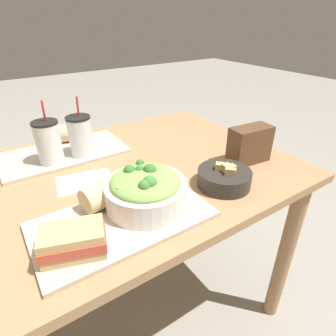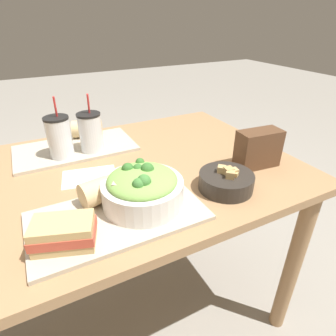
# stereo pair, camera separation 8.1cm
# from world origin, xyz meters

# --- Properties ---
(ground_plane) EXTENTS (12.00, 12.00, 0.00)m
(ground_plane) POSITION_xyz_m (0.00, 0.00, 0.00)
(ground_plane) COLOR gray
(dining_table) EXTENTS (1.41, 0.83, 0.75)m
(dining_table) POSITION_xyz_m (0.00, 0.00, 0.65)
(dining_table) COLOR #A37A51
(dining_table) RESTS_ON ground_plane
(tray_near) EXTENTS (0.45, 0.25, 0.01)m
(tray_near) POSITION_xyz_m (0.01, -0.24, 0.75)
(tray_near) COLOR #BCB29E
(tray_near) RESTS_ON dining_table
(tray_far) EXTENTS (0.45, 0.25, 0.01)m
(tray_far) POSITION_xyz_m (-0.01, 0.24, 0.75)
(tray_far) COLOR #BCB29E
(tray_far) RESTS_ON dining_table
(salad_bowl) EXTENTS (0.22, 0.22, 0.11)m
(salad_bowl) POSITION_xyz_m (0.08, -0.23, 0.81)
(salad_bowl) COLOR white
(salad_bowl) RESTS_ON tray_near
(soup_bowl) EXTENTS (0.16, 0.16, 0.07)m
(soup_bowl) POSITION_xyz_m (0.34, -0.26, 0.78)
(soup_bowl) COLOR #2D2823
(soup_bowl) RESTS_ON dining_table
(sandwich_near) EXTENTS (0.16, 0.12, 0.06)m
(sandwich_near) POSITION_xyz_m (-0.13, -0.29, 0.79)
(sandwich_near) COLOR tan
(sandwich_near) RESTS_ON tray_near
(baguette_near) EXTENTS (0.16, 0.10, 0.07)m
(baguette_near) POSITION_xyz_m (0.01, -0.16, 0.80)
(baguette_near) COLOR #DBBC84
(baguette_near) RESTS_ON tray_near
(baguette_far) EXTENTS (0.13, 0.11, 0.07)m
(baguette_far) POSITION_xyz_m (0.06, 0.32, 0.80)
(baguette_far) COLOR #DBBC84
(baguette_far) RESTS_ON tray_far
(drink_cup_dark) EXTENTS (0.09, 0.09, 0.22)m
(drink_cup_dark) POSITION_xyz_m (-0.06, 0.18, 0.83)
(drink_cup_dark) COLOR silver
(drink_cup_dark) RESTS_ON tray_far
(drink_cup_red) EXTENTS (0.09, 0.09, 0.22)m
(drink_cup_red) POSITION_xyz_m (0.05, 0.18, 0.83)
(drink_cup_red) COLOR silver
(drink_cup_red) RESTS_ON tray_far
(chip_bag) EXTENTS (0.16, 0.09, 0.13)m
(chip_bag) POSITION_xyz_m (0.53, -0.19, 0.81)
(chip_bag) COLOR brown
(chip_bag) RESTS_ON dining_table
(napkin_folded) EXTENTS (0.19, 0.15, 0.00)m
(napkin_folded) POSITION_xyz_m (-0.01, -0.00, 0.75)
(napkin_folded) COLOR white
(napkin_folded) RESTS_ON dining_table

